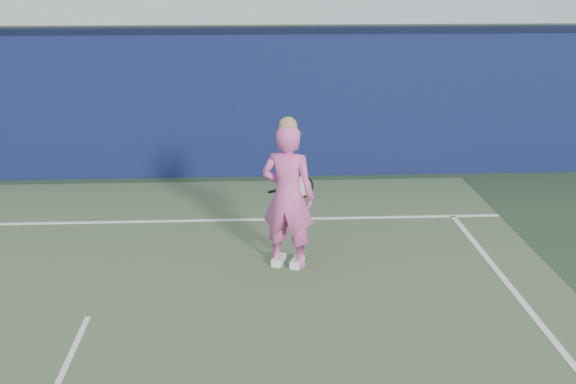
{
  "coord_description": "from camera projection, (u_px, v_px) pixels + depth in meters",
  "views": [
    {
      "loc": [
        1.78,
        -6.08,
        3.64
      ],
      "look_at": [
        2.22,
        2.31,
        0.97
      ],
      "focal_mm": 45.0,
      "sensor_mm": 36.0,
      "label": 1
    }
  ],
  "objects": [
    {
      "name": "wall_cap",
      "position": [
        144.0,
        31.0,
        12.22
      ],
      "size": [
        24.0,
        0.42,
        0.1
      ],
      "primitive_type": "cube",
      "color": "black",
      "rests_on": "backstop_wall"
    },
    {
      "name": "player",
      "position": [
        288.0,
        196.0,
        8.84
      ],
      "size": [
        0.77,
        0.64,
        1.91
      ],
      "rotation": [
        0.0,
        0.0,
        2.8
      ],
      "color": "#DD56A4",
      "rests_on": "ground"
    },
    {
      "name": "backstop_wall",
      "position": [
        149.0,
        106.0,
        12.61
      ],
      "size": [
        24.0,
        0.4,
        2.5
      ],
      "primitive_type": "cube",
      "color": "#0E1E3E",
      "rests_on": "ground"
    },
    {
      "name": "ground",
      "position": [
        66.0,
        367.0,
        6.8
      ],
      "size": [
        80.0,
        80.0,
        0.0
      ],
      "primitive_type": "plane",
      "color": "#2A4027",
      "rests_on": "ground"
    },
    {
      "name": "racket",
      "position": [
        299.0,
        187.0,
        9.24
      ],
      "size": [
        0.58,
        0.2,
        0.32
      ],
      "rotation": [
        0.0,
        0.0,
        -0.38
      ],
      "color": "black",
      "rests_on": "ground"
    }
  ]
}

